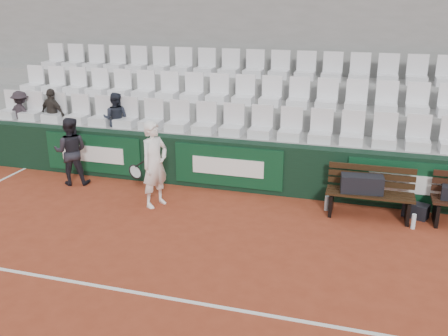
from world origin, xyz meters
The scene contains 20 objects.
ground centered at (0.00, 0.00, 0.00)m, with size 80.00×80.00×0.00m, color #973A22.
court_baseline centered at (0.00, 0.00, 0.00)m, with size 18.00×0.06×0.01m, color white.
back_barrier centered at (0.07, 3.99, 0.50)m, with size 18.00×0.34×1.00m.
grandstand_tier_front centered at (0.00, 4.62, 0.50)m, with size 18.00×0.95×1.00m, color #999996.
grandstand_tier_mid centered at (0.00, 5.58, 0.72)m, with size 18.00×0.95×1.45m, color gray.
grandstand_tier_back centered at (0.00, 6.53, 0.95)m, with size 18.00×0.95×1.90m, color gray.
grandstand_rear_wall centered at (0.00, 7.15, 2.20)m, with size 18.00×0.30×4.40m, color gray.
seat_row_front centered at (0.00, 4.45, 1.31)m, with size 11.90×0.44×0.63m, color silver.
seat_row_mid centered at (0.00, 5.40, 1.77)m, with size 11.90×0.44×0.63m, color white.
seat_row_back centered at (0.00, 6.35, 2.21)m, with size 11.90×0.44×0.63m, color silver.
bench_left centered at (2.52, 3.35, 0.23)m, with size 1.50×0.56×0.45m, color black.
sports_bag_left centered at (2.37, 3.35, 0.60)m, with size 0.72×0.31×0.31m, color black.
sports_bag_ground centered at (3.33, 3.57, 0.13)m, with size 0.42×0.25×0.25m, color black.
water_bottle_near centered at (1.79, 3.43, 0.14)m, with size 0.08×0.08×0.28m, color silver.
water_bottle_far centered at (3.26, 3.06, 0.13)m, with size 0.07×0.07×0.26m, color silver.
tennis_player centered at (-1.30, 2.78, 0.81)m, with size 0.79×0.69×1.61m.
ball_kid centered at (-3.41, 3.34, 0.71)m, with size 0.69×0.53×1.41m, color black.
spectator_a centered at (-5.41, 4.50, 1.54)m, with size 0.70×0.40×1.09m, color #271F24.
spectator_b centered at (-4.56, 4.50, 1.59)m, with size 0.69×0.29×1.18m, color #2F2A25.
spectator_c centered at (-2.97, 4.50, 1.59)m, with size 0.57×0.45×1.18m, color #1F242F.
Camera 1 is at (2.33, -5.14, 3.74)m, focal length 40.00 mm.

